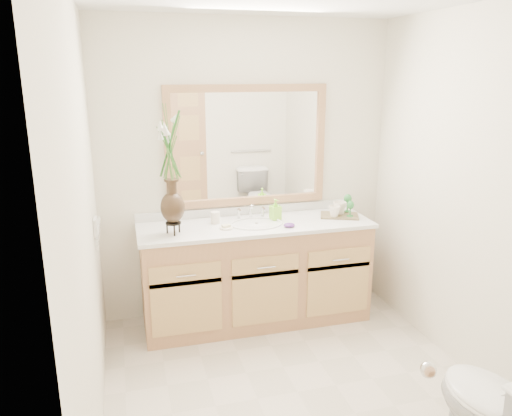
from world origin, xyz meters
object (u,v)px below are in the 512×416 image
object	(u,v)px
flower_vase	(170,156)
tumbler	(215,218)
tray	(339,216)
toilet	(499,416)
soap_bottle	(275,210)

from	to	relation	value
flower_vase	tumbler	world-z (taller)	flower_vase
flower_vase	tray	xyz separation A→B (m)	(1.37, 0.09, -0.57)
flower_vase	tray	bearing A→B (deg)	3.93
tumbler	toilet	bearing A→B (deg)	-63.60
tray	flower_vase	bearing A→B (deg)	-153.59
flower_vase	soap_bottle	distance (m)	0.99
flower_vase	tumbler	bearing A→B (deg)	27.53
soap_bottle	tray	size ratio (longest dim) A/B	0.50
toilet	tumbler	xyz separation A→B (m)	(-1.01, 2.03, 0.51)
tumbler	tray	size ratio (longest dim) A/B	0.31
toilet	soap_bottle	world-z (taller)	soap_bottle
toilet	flower_vase	size ratio (longest dim) A/B	0.88
flower_vase	tray	distance (m)	1.49
flower_vase	tumbler	xyz separation A→B (m)	(0.35, 0.18, -0.53)
toilet	flower_vase	distance (m)	2.51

